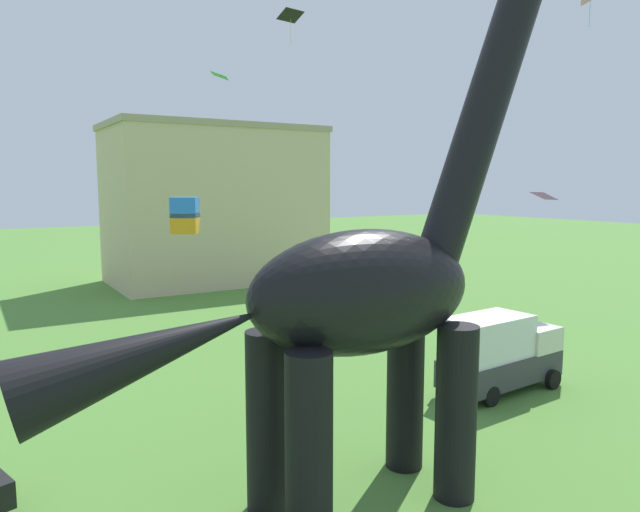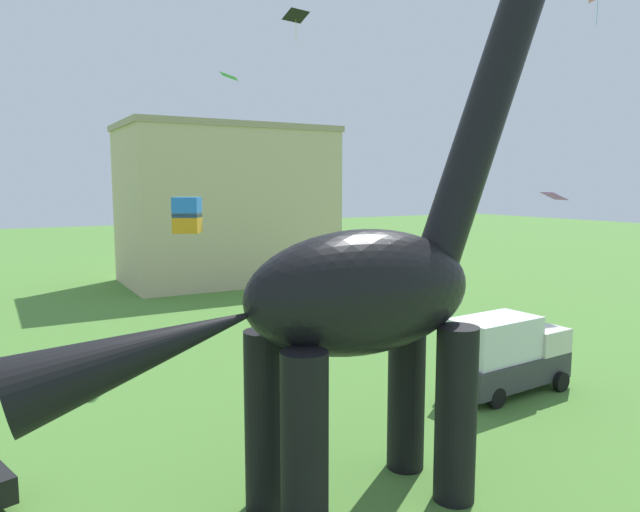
{
  "view_description": "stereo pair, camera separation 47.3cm",
  "coord_description": "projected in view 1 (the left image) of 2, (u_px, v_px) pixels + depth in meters",
  "views": [
    {
      "loc": [
        -6.56,
        -7.39,
        8.46
      ],
      "look_at": [
        1.78,
        6.23,
        6.51
      ],
      "focal_mm": 32.8,
      "sensor_mm": 36.0,
      "label": 1
    },
    {
      "loc": [
        -6.16,
        -7.63,
        8.46
      ],
      "look_at": [
        1.78,
        6.23,
        6.51
      ],
      "focal_mm": 32.8,
      "sensor_mm": 36.0,
      "label": 2
    }
  ],
  "objects": [
    {
      "name": "kite_mid_right",
      "position": [
        220.0,
        76.0,
        30.75
      ],
      "size": [
        1.3,
        1.42,
        0.3
      ],
      "color": "green"
    },
    {
      "name": "kite_mid_left",
      "position": [
        544.0,
        196.0,
        28.26
      ],
      "size": [
        1.2,
        1.41,
        0.37
      ],
      "color": "purple"
    },
    {
      "name": "kite_near_low",
      "position": [
        290.0,
        16.0,
        21.92
      ],
      "size": [
        0.99,
        0.76,
        1.18
      ],
      "color": "black"
    },
    {
      "name": "parked_box_truck",
      "position": [
        499.0,
        352.0,
        23.97
      ],
      "size": [
        5.72,
        2.45,
        3.2
      ],
      "rotation": [
        0.0,
        0.0,
        0.06
      ],
      "color": "#38383D",
      "rests_on": "ground_plane"
    },
    {
      "name": "dinosaur_sculpture",
      "position": [
        362.0,
        292.0,
        14.9
      ],
      "size": [
        15.18,
        3.22,
        15.87
      ],
      "rotation": [
        0.0,
        0.0,
        0.01
      ],
      "color": "black",
      "rests_on": "ground_plane"
    },
    {
      "name": "kite_trailing",
      "position": [
        185.0,
        215.0,
        16.98
      ],
      "size": [
        1.0,
        1.0,
        1.05
      ],
      "color": "#287AE5"
    },
    {
      "name": "background_building_block",
      "position": [
        215.0,
        204.0,
        51.15
      ],
      "size": [
        17.81,
        10.45,
        13.51
      ],
      "color": "#CCB78E",
      "rests_on": "ground_plane"
    }
  ]
}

